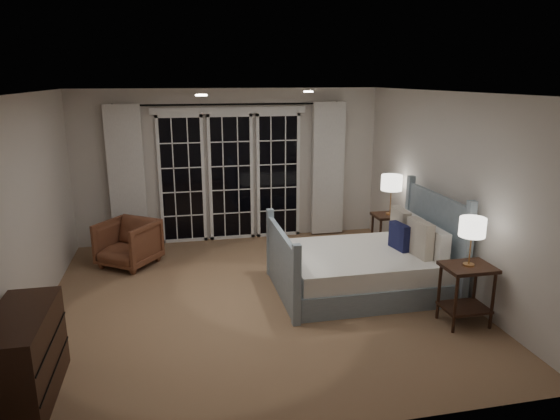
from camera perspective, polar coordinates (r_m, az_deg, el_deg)
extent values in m
plane|color=#8A6C4A|center=(6.31, -2.75, -10.07)|extent=(5.00, 5.00, 0.00)
plane|color=white|center=(5.72, -3.07, 13.25)|extent=(5.00, 5.00, 0.00)
cube|color=beige|center=(6.04, -27.02, -0.30)|extent=(0.02, 5.00, 2.50)
cube|color=beige|center=(6.74, 18.57, 2.03)|extent=(0.02, 5.00, 2.50)
cube|color=beige|center=(8.32, -5.69, 5.07)|extent=(5.00, 0.02, 2.50)
cube|color=beige|center=(3.57, 3.65, -8.49)|extent=(5.00, 0.02, 2.50)
cube|color=black|center=(8.28, -11.14, 3.40)|extent=(0.66, 0.02, 2.02)
cube|color=black|center=(8.33, -5.63, 3.68)|extent=(0.66, 0.02, 2.02)
cube|color=black|center=(8.45, -0.22, 3.92)|extent=(0.66, 0.02, 2.02)
cube|color=white|center=(8.17, -5.81, 11.24)|extent=(2.50, 0.04, 0.10)
cylinder|color=black|center=(8.11, -5.79, 11.92)|extent=(3.50, 0.03, 0.03)
cube|color=silver|center=(8.20, -17.11, 3.62)|extent=(0.55, 0.10, 2.25)
cube|color=silver|center=(8.56, 5.50, 4.67)|extent=(0.55, 0.10, 2.25)
cylinder|color=white|center=(6.48, 3.26, 13.35)|extent=(0.12, 0.12, 0.01)
cylinder|color=white|center=(5.26, -8.99, 12.83)|extent=(0.12, 0.12, 0.01)
cube|color=#8594A1|center=(6.58, 9.02, -7.81)|extent=(1.93, 1.50, 0.28)
cube|color=silver|center=(6.49, 9.11, -5.71)|extent=(1.87, 1.44, 0.23)
cube|color=#8594A1|center=(6.84, 17.21, -3.24)|extent=(0.06, 1.50, 1.22)
cube|color=#8594A1|center=(6.20, 0.21, -6.28)|extent=(0.06, 1.50, 0.85)
cube|color=silver|center=(6.46, 17.08, -3.50)|extent=(0.14, 0.60, 0.36)
cube|color=silver|center=(7.00, 14.58, -1.91)|extent=(0.14, 0.60, 0.36)
cube|color=beige|center=(6.40, 15.69, -3.13)|extent=(0.16, 0.46, 0.45)
cube|color=beige|center=(6.88, 13.55, -1.74)|extent=(0.16, 0.46, 0.45)
cube|color=#16193E|center=(6.60, 13.46, -2.95)|extent=(0.15, 0.35, 0.34)
cube|color=black|center=(5.82, 20.72, -6.13)|extent=(0.53, 0.42, 0.04)
cube|color=black|center=(6.01, 20.30, -10.40)|extent=(0.49, 0.38, 0.03)
cylinder|color=black|center=(5.71, 19.41, -10.15)|extent=(0.04, 0.04, 0.66)
cylinder|color=black|center=(5.94, 23.14, -9.51)|extent=(0.04, 0.04, 0.66)
cylinder|color=black|center=(5.97, 17.72, -8.86)|extent=(0.04, 0.04, 0.66)
cylinder|color=black|center=(6.20, 21.35, -8.31)|extent=(0.04, 0.04, 0.66)
cube|color=black|center=(7.81, 12.43, -0.61)|extent=(0.49, 0.39, 0.04)
cube|color=black|center=(7.94, 12.25, -3.68)|extent=(0.45, 0.35, 0.03)
cylinder|color=black|center=(7.68, 11.37, -3.27)|extent=(0.04, 0.04, 0.61)
cylinder|color=black|center=(7.85, 14.14, -3.03)|extent=(0.04, 0.04, 0.61)
cylinder|color=black|center=(7.96, 10.48, -2.58)|extent=(0.04, 0.04, 0.61)
cylinder|color=black|center=(8.12, 13.18, -2.37)|extent=(0.04, 0.04, 0.61)
cylinder|color=tan|center=(5.81, 20.75, -5.86)|extent=(0.12, 0.12, 0.02)
cylinder|color=tan|center=(5.76, 20.90, -4.30)|extent=(0.02, 0.02, 0.31)
cylinder|color=white|center=(5.68, 21.14, -1.83)|extent=(0.28, 0.28, 0.20)
cylinder|color=tan|center=(7.81, 12.44, -0.40)|extent=(0.12, 0.12, 0.02)
cylinder|color=tan|center=(7.76, 12.52, 0.94)|extent=(0.02, 0.02, 0.36)
cylinder|color=white|center=(7.70, 12.64, 3.07)|extent=(0.32, 0.32, 0.23)
imported|color=brown|center=(7.57, -16.95, -3.66)|extent=(1.02, 1.02, 0.67)
cube|color=black|center=(4.86, -27.24, -14.75)|extent=(0.46, 1.11, 0.78)
cube|color=black|center=(4.87, -24.27, -16.16)|extent=(0.01, 1.09, 0.01)
cube|color=black|center=(4.75, -24.61, -13.47)|extent=(0.01, 1.09, 0.01)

